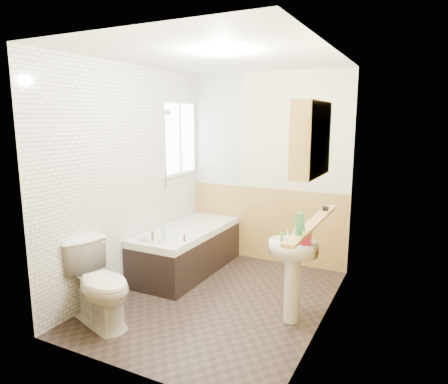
% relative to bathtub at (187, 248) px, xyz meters
% --- Properties ---
extents(floor, '(2.80, 2.80, 0.00)m').
position_rel_bathtub_xyz_m(floor, '(0.73, -0.57, -0.29)').
color(floor, black).
rests_on(floor, ground).
extents(ceiling, '(2.80, 2.80, 0.00)m').
position_rel_bathtub_xyz_m(ceiling, '(0.73, -0.57, 2.21)').
color(ceiling, white).
rests_on(ceiling, ground).
extents(wall_back, '(2.20, 0.02, 2.50)m').
position_rel_bathtub_xyz_m(wall_back, '(0.73, 0.84, 0.96)').
color(wall_back, '#F0EAC6').
rests_on(wall_back, ground).
extents(wall_front, '(2.20, 0.02, 2.50)m').
position_rel_bathtub_xyz_m(wall_front, '(0.73, -1.98, 0.96)').
color(wall_front, '#F0EAC6').
rests_on(wall_front, ground).
extents(wall_left, '(0.02, 2.80, 2.50)m').
position_rel_bathtub_xyz_m(wall_left, '(-0.38, -0.57, 0.96)').
color(wall_left, '#F0EAC6').
rests_on(wall_left, ground).
extents(wall_right, '(0.02, 2.80, 2.50)m').
position_rel_bathtub_xyz_m(wall_right, '(1.84, -0.57, 0.96)').
color(wall_right, '#F0EAC6').
rests_on(wall_right, ground).
extents(wainscot_right, '(0.01, 2.80, 1.00)m').
position_rel_bathtub_xyz_m(wainscot_right, '(1.82, -0.57, 0.21)').
color(wainscot_right, tan).
rests_on(wainscot_right, wall_right).
extents(wainscot_front, '(2.20, 0.01, 1.00)m').
position_rel_bathtub_xyz_m(wainscot_front, '(0.73, -1.95, 0.21)').
color(wainscot_front, tan).
rests_on(wainscot_front, wall_front).
extents(wainscot_back, '(2.20, 0.01, 1.00)m').
position_rel_bathtub_xyz_m(wainscot_back, '(0.73, 0.82, 0.21)').
color(wainscot_back, tan).
rests_on(wainscot_back, wall_back).
extents(tile_cladding_left, '(0.01, 2.80, 2.50)m').
position_rel_bathtub_xyz_m(tile_cladding_left, '(-0.36, -0.57, 0.96)').
color(tile_cladding_left, white).
rests_on(tile_cladding_left, wall_left).
extents(tile_return_back, '(0.75, 0.01, 1.50)m').
position_rel_bathtub_xyz_m(tile_return_back, '(0.00, 0.82, 1.46)').
color(tile_return_back, white).
rests_on(tile_return_back, wall_back).
extents(window, '(0.03, 0.79, 0.99)m').
position_rel_bathtub_xyz_m(window, '(-0.33, 0.38, 1.36)').
color(window, white).
rests_on(window, wall_left).
extents(bathtub, '(0.70, 1.61, 0.70)m').
position_rel_bathtub_xyz_m(bathtub, '(0.00, 0.00, 0.00)').
color(bathtub, black).
rests_on(bathtub, floor).
extents(shower_riser, '(0.10, 0.08, 1.14)m').
position_rel_bathtub_xyz_m(shower_riser, '(-0.31, 0.03, 1.41)').
color(shower_riser, silver).
rests_on(shower_riser, wall_left).
extents(toilet, '(0.90, 0.67, 0.78)m').
position_rel_bathtub_xyz_m(toilet, '(-0.03, -1.50, 0.10)').
color(toilet, white).
rests_on(toilet, floor).
extents(sink, '(0.47, 0.38, 0.90)m').
position_rel_bathtub_xyz_m(sink, '(1.57, -0.65, 0.28)').
color(sink, white).
rests_on(sink, floor).
extents(pine_shelf, '(0.10, 1.46, 0.03)m').
position_rel_bathtub_xyz_m(pine_shelf, '(1.77, -0.75, 0.72)').
color(pine_shelf, tan).
rests_on(pine_shelf, wall_right).
extents(medicine_cabinet, '(0.17, 0.68, 0.62)m').
position_rel_bathtub_xyz_m(medicine_cabinet, '(1.74, -0.83, 1.45)').
color(medicine_cabinet, tan).
rests_on(medicine_cabinet, wall_right).
extents(foam_can, '(0.06, 0.06, 0.18)m').
position_rel_bathtub_xyz_m(foam_can, '(1.77, -1.21, 0.83)').
color(foam_can, '#388447').
rests_on(foam_can, pine_shelf).
extents(green_bottle, '(0.04, 0.04, 0.19)m').
position_rel_bathtub_xyz_m(green_bottle, '(1.77, -1.08, 0.83)').
color(green_bottle, '#388447').
rests_on(green_bottle, pine_shelf).
extents(black_jar, '(0.07, 0.07, 0.04)m').
position_rel_bathtub_xyz_m(black_jar, '(1.77, -0.29, 0.76)').
color(black_jar, black).
rests_on(black_jar, pine_shelf).
extents(soap_bottle, '(0.11, 0.22, 0.10)m').
position_rel_bathtub_xyz_m(soap_bottle, '(1.70, -0.70, 0.55)').
color(soap_bottle, maroon).
rests_on(soap_bottle, sink).
extents(clear_bottle, '(0.04, 0.04, 0.09)m').
position_rel_bathtub_xyz_m(clear_bottle, '(1.47, -0.71, 0.55)').
color(clear_bottle, '#59C647').
rests_on(clear_bottle, sink).
extents(blue_gel, '(0.06, 0.05, 0.19)m').
position_rel_bathtub_xyz_m(blue_gel, '(0.06, -0.59, 0.36)').
color(blue_gel, silver).
rests_on(blue_gel, bathtub).
extents(cream_jar, '(0.10, 0.10, 0.05)m').
position_rel_bathtub_xyz_m(cream_jar, '(-0.15, -0.67, 0.29)').
color(cream_jar, silver).
rests_on(cream_jar, bathtub).
extents(orange_bottle, '(0.03, 0.03, 0.08)m').
position_rel_bathtub_xyz_m(orange_bottle, '(0.27, -0.49, 0.31)').
color(orange_bottle, purple).
rests_on(orange_bottle, bathtub).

